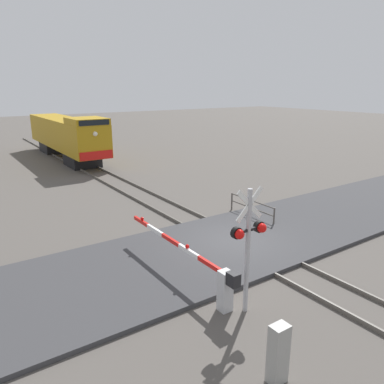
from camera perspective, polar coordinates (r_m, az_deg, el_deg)
ground_plane at (r=16.21m, az=6.54°, el=-7.78°), size 160.00×160.00×0.00m
rail_track_left at (r=15.75m, az=4.55°, el=-8.15°), size 0.08×80.00×0.15m
rail_track_right at (r=16.62m, az=8.44°, el=-6.95°), size 0.08×80.00×0.15m
road_surface at (r=16.18m, az=6.55°, el=-7.53°), size 36.00×5.97×0.16m
locomotive at (r=36.23m, az=-18.56°, el=8.19°), size 2.70×15.49×4.09m
crossing_signal at (r=10.76m, az=8.60°, el=-6.94°), size 1.18×0.33×3.80m
crossing_gate at (r=11.95m, az=2.39°, el=-12.07°), size 0.36×6.47×1.39m
utility_cabinet at (r=9.27m, az=12.96°, el=-22.88°), size 0.43×0.31×1.45m
guard_railing at (r=19.15m, az=9.05°, el=-2.10°), size 0.08×3.16×0.95m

